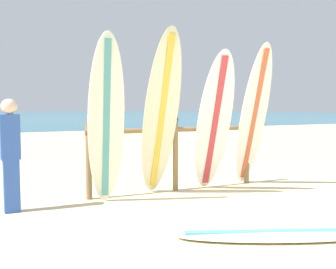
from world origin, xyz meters
TOP-DOWN VIEW (x-y plane):
  - ground_plane at (0.00, 0.00)m, footprint 120.00×120.00m
  - ocean_water at (0.00, 58.00)m, footprint 120.00×80.00m
  - surfboard_rack at (-0.11, 2.54)m, footprint 3.00×0.09m
  - surfboard_leaning_far_left at (-1.40, 2.10)m, footprint 0.58×0.64m
  - surfboard_leaning_left at (-0.51, 2.22)m, footprint 0.58×0.93m
  - surfboard_leaning_center_left at (0.38, 2.13)m, footprint 0.71×1.00m
  - surfboard_leaning_center at (1.24, 2.24)m, footprint 0.62×0.96m
  - surfboard_lying_on_sand at (0.02, 0.04)m, footprint 2.40×1.34m
  - beachgoer_standing at (-2.65, 2.28)m, footprint 0.25×0.20m
  - small_boat_offshore at (10.75, 27.20)m, footprint 2.04×0.83m

SIDE VIEW (x-z plane):
  - ground_plane at x=0.00m, z-range 0.00..0.00m
  - ocean_water at x=0.00m, z-range 0.00..0.01m
  - surfboard_lying_on_sand at x=0.02m, z-range -0.01..0.08m
  - small_boat_offshore at x=10.75m, z-range -0.10..0.61m
  - surfboard_rack at x=-0.11m, z-range 0.18..1.35m
  - beachgoer_standing at x=-2.65m, z-range 0.08..1.58m
  - surfboard_leaning_center_left at x=0.38m, z-range 0.00..2.27m
  - surfboard_leaning_far_left at x=-1.40m, z-range 0.00..2.41m
  - surfboard_leaning_center at x=1.24m, z-range 0.00..2.45m
  - surfboard_leaning_left at x=-0.51m, z-range 0.00..2.55m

